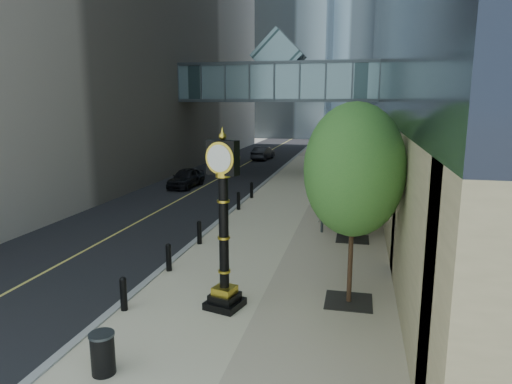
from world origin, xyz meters
TOP-DOWN VIEW (x-y plane):
  - ground at (0.00, 0.00)m, footprint 320.00×320.00m
  - road at (-7.00, 40.00)m, footprint 8.00×180.00m
  - sidewalk at (1.00, 40.00)m, footprint 8.00×180.00m
  - curb at (-3.00, 40.00)m, footprint 0.25×180.00m
  - distant_tower_c at (-6.00, 120.00)m, footprint 22.00×22.00m
  - skywalk at (-3.00, 28.00)m, footprint 17.00×4.20m
  - entrance_canopy at (3.48, 14.00)m, footprint 3.00×8.00m
  - bollard_row at (-2.70, 9.00)m, footprint 0.20×16.20m
  - street_trees at (3.60, 14.15)m, footprint 2.88×28.57m
  - street_clock at (0.07, 1.82)m, footprint 1.17×1.17m
  - trash_bin at (-1.59, -1.95)m, footprint 0.67×0.67m
  - pedestrian at (2.05, 12.19)m, footprint 0.77×0.64m
  - car_near at (-8.11, 19.77)m, footprint 1.76×3.99m
  - car_far at (-6.05, 36.39)m, footprint 1.80×4.18m

SIDE VIEW (x-z plane):
  - ground at x=0.00m, z-range 0.00..0.00m
  - road at x=-7.00m, z-range 0.00..0.02m
  - sidewalk at x=1.00m, z-range 0.00..0.06m
  - curb at x=-3.00m, z-range 0.00..0.07m
  - bollard_row at x=-2.70m, z-range 0.06..0.96m
  - trash_bin at x=-1.59m, z-range 0.06..0.96m
  - car_near at x=-8.11m, z-range 0.02..1.36m
  - car_far at x=-6.05m, z-range 0.02..1.36m
  - pedestrian at x=2.05m, z-range 0.06..1.86m
  - street_clock at x=0.07m, z-range -0.28..4.81m
  - street_trees at x=3.60m, z-range 0.68..6.60m
  - entrance_canopy at x=3.48m, z-range 2.00..6.38m
  - skywalk at x=-3.00m, z-range 4.81..10.61m
  - distant_tower_c at x=-6.00m, z-range 0.00..65.00m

